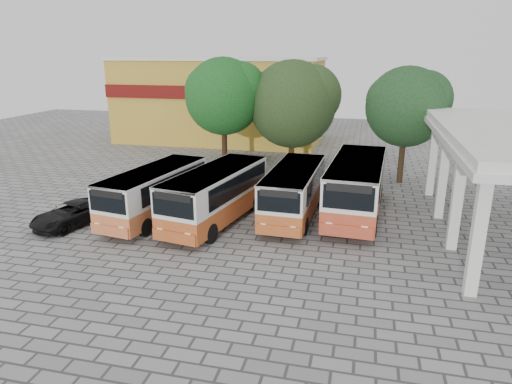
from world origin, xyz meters
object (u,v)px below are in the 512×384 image
(bus_far_right, at_px, (356,184))
(parked_car, at_px, (72,214))
(bus_centre_right, at_px, (294,189))
(bus_centre_left, at_px, (216,193))
(bus_far_left, at_px, (155,190))

(bus_far_right, distance_m, parked_car, 15.33)
(bus_centre_right, distance_m, parked_car, 11.87)
(bus_centre_left, bearing_deg, parked_car, -153.68)
(bus_far_left, relative_size, bus_centre_left, 0.94)
(bus_centre_left, xyz_separation_m, bus_centre_right, (3.86, 1.82, -0.07))
(bus_centre_left, bearing_deg, bus_centre_right, 35.51)
(bus_centre_left, height_order, parked_car, bus_centre_left)
(bus_centre_left, bearing_deg, bus_far_left, -168.04)
(bus_centre_right, height_order, bus_far_right, bus_far_right)
(bus_centre_left, bearing_deg, bus_far_right, 31.81)
(bus_far_right, bearing_deg, bus_centre_right, -159.45)
(bus_centre_left, height_order, bus_centre_right, bus_centre_left)
(bus_far_left, relative_size, parked_car, 1.80)
(bus_centre_left, xyz_separation_m, bus_far_right, (7.16, 2.83, 0.15))
(bus_centre_left, distance_m, bus_centre_right, 4.27)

